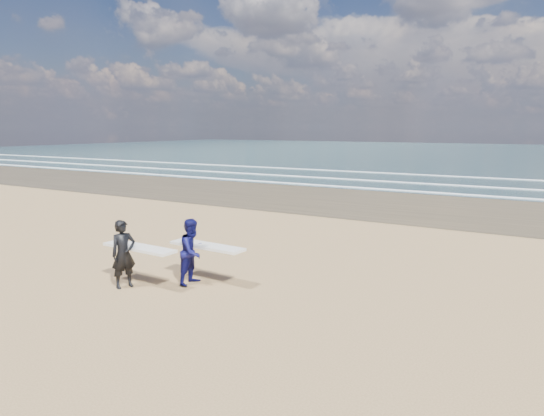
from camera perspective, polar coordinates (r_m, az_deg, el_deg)
The scene contains 2 objects.
surfer_near at distance 12.91m, azimuth -16.82°, elevation -5.09°, with size 2.22×1.03×1.74m.
surfer_far at distance 12.80m, azimuth -9.19°, elevation -5.01°, with size 2.22×1.09×1.73m.
Camera 1 is at (9.65, -7.88, 4.05)m, focal length 32.00 mm.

